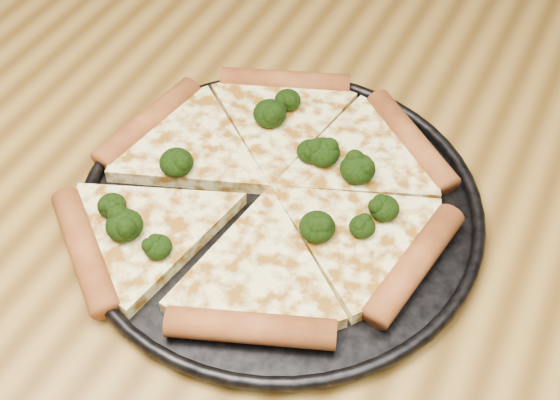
% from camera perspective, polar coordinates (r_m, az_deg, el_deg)
% --- Properties ---
extents(dining_table, '(1.20, 0.90, 0.75)m').
position_cam_1_polar(dining_table, '(0.71, -5.12, -4.21)').
color(dining_table, olive).
rests_on(dining_table, ground).
extents(pizza_pan, '(0.33, 0.33, 0.02)m').
position_cam_1_polar(pizza_pan, '(0.61, 0.00, -0.52)').
color(pizza_pan, black).
rests_on(pizza_pan, dining_table).
extents(pizza, '(0.31, 0.33, 0.02)m').
position_cam_1_polar(pizza, '(0.62, -1.04, 0.87)').
color(pizza, '#F8EE98').
rests_on(pizza, pizza_pan).
extents(broccoli_florets, '(0.22, 0.22, 0.02)m').
position_cam_1_polar(broccoli_florets, '(0.61, -1.07, 1.90)').
color(broccoli_florets, black).
rests_on(broccoli_florets, pizza).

